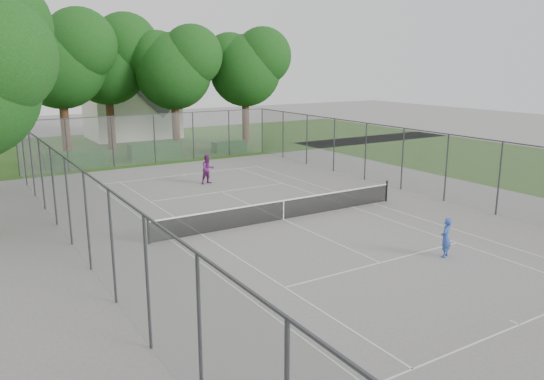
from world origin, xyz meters
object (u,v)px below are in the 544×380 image
girl_player (446,237)px  house (131,96)px  tennis_net (284,209)px  woman_player (208,169)px

girl_player → house: bearing=-115.5°
tennis_net → girl_player: size_ratio=8.62×
house → girl_player: bearing=-90.6°
girl_player → tennis_net: bearing=-96.0°
tennis_net → girl_player: (2.46, -7.18, 0.24)m
woman_player → house: bearing=77.1°
tennis_net → woman_player: bearing=88.1°
house → woman_player: (-2.58, -22.56, -3.14)m
house → girl_player: house is taller
girl_player → woman_player: size_ratio=0.86×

